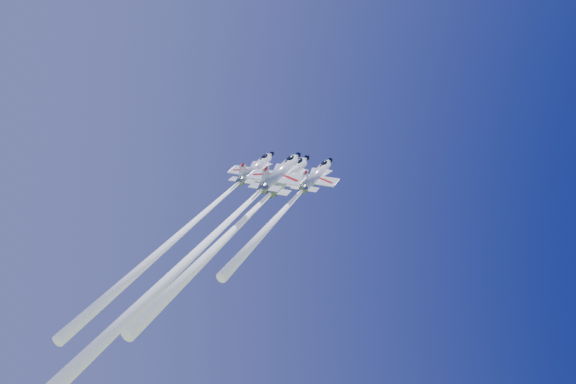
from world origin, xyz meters
name	(u,v)px	position (x,y,z in m)	size (l,w,h in m)	color
jet_lead	(244,220)	(-10.38, -5.12, 77.79)	(34.11, 32.73, 40.36)	white
jet_left	(197,219)	(-19.08, -7.54, 77.23)	(32.79, 32.15, 40.28)	white
jet_right	(289,205)	(-4.70, -10.93, 79.92)	(24.40, 23.10, 28.19)	white
jet_slot	(215,234)	(-19.18, -17.43, 73.91)	(36.05, 35.29, 44.14)	white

